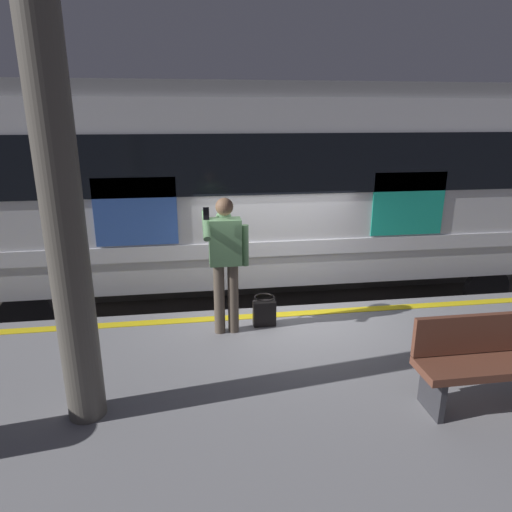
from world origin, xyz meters
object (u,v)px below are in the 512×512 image
passenger (225,255)px  bench (488,359)px  handbag (264,312)px  station_column (62,212)px  train_carriage (263,179)px

passenger → bench: bearing=140.9°
passenger → bench: (-2.37, 1.93, -0.57)m
passenger → bench: 3.11m
handbag → bench: bench is taller
passenger → bench: size_ratio=1.24×
bench → station_column: bearing=-5.7°
bench → train_carriage: bearing=-72.6°
station_column → bench: 4.14m
handbag → bench: bearing=132.3°
train_carriage → station_column: bearing=60.6°
train_carriage → bench: train_carriage is taller
train_carriage → passenger: train_carriage is taller
train_carriage → station_column: station_column is taller
train_carriage → passenger: (0.92, 2.70, -0.56)m
handbag → bench: (-1.85, 2.04, 0.29)m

